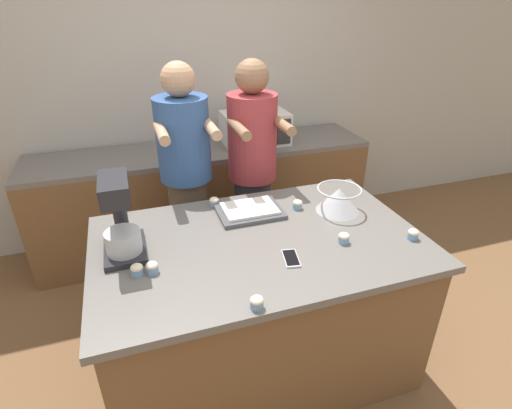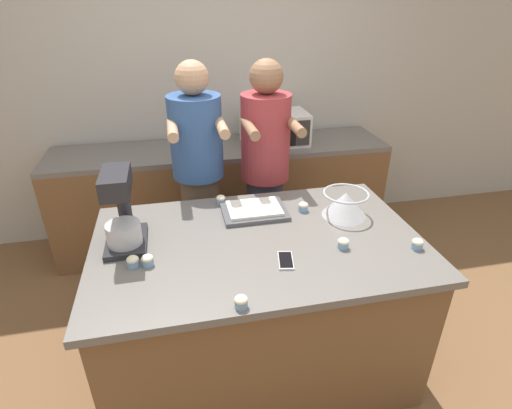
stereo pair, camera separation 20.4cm
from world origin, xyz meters
name	(u,v)px [view 2 (the right image)]	position (x,y,z in m)	size (l,w,h in m)	color
ground_plane	(258,359)	(0.00, 0.00, 0.00)	(16.00, 16.00, 0.00)	brown
back_wall	(213,83)	(0.00, 1.80, 1.35)	(10.00, 0.06, 2.70)	#B2ADA3
island_counter	(258,304)	(0.00, 0.00, 0.45)	(1.70, 1.06, 0.89)	brown
back_counter	(223,195)	(0.00, 1.45, 0.45)	(2.80, 0.60, 0.90)	brown
person_left	(199,181)	(-0.24, 0.82, 0.88)	(0.36, 0.51, 1.68)	brown
person_right	(265,175)	(0.23, 0.82, 0.88)	(0.35, 0.51, 1.67)	#33384C
stand_mixer	(122,214)	(-0.67, 0.10, 1.06)	(0.20, 0.30, 0.40)	#232328
mixing_bowl	(345,203)	(0.54, 0.15, 0.96)	(0.26, 0.26, 0.15)	#BCBCC1
baking_tray	(254,210)	(0.04, 0.29, 0.91)	(0.37, 0.28, 0.04)	#4C4C51
microwave_oven	(275,128)	(0.46, 1.44, 1.03)	(0.54, 0.36, 0.26)	silver
cell_phone	(286,260)	(0.09, -0.22, 0.89)	(0.10, 0.15, 0.01)	silver
cupcake_0	(343,243)	(0.40, -0.17, 0.92)	(0.06, 0.06, 0.06)	#759EC6
cupcake_1	(148,260)	(-0.56, -0.11, 0.92)	(0.06, 0.06, 0.06)	#759EC6
cupcake_2	(221,200)	(-0.14, 0.44, 0.92)	(0.06, 0.06, 0.06)	#759EC6
cupcake_3	(241,302)	(-0.18, -0.48, 0.92)	(0.06, 0.06, 0.06)	#759EC6
cupcake_4	(133,261)	(-0.62, -0.10, 0.92)	(0.06, 0.06, 0.06)	#759EC6
cupcake_5	(303,207)	(0.33, 0.25, 0.92)	(0.06, 0.06, 0.06)	#759EC6
cupcake_6	(418,244)	(0.76, -0.25, 0.92)	(0.06, 0.06, 0.06)	#759EC6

